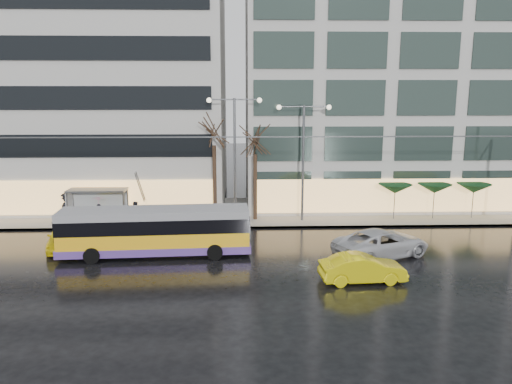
{
  "coord_description": "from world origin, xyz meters",
  "views": [
    {
      "loc": [
        2.34,
        -25.32,
        9.54
      ],
      "look_at": [
        3.35,
        5.0,
        3.47
      ],
      "focal_mm": 35.0,
      "sensor_mm": 36.0,
      "label": 1
    }
  ],
  "objects_px": {
    "trolleybus": "(155,233)",
    "taxi_a": "(65,236)",
    "bus_shelter": "(93,198)",
    "street_lamp_near": "(235,142)"
  },
  "relations": [
    {
      "from": "trolleybus",
      "to": "taxi_a",
      "type": "distance_m",
      "value": 6.18
    },
    {
      "from": "trolleybus",
      "to": "bus_shelter",
      "type": "relative_size",
      "value": 2.67
    },
    {
      "from": "bus_shelter",
      "to": "taxi_a",
      "type": "xyz_separation_m",
      "value": [
        -0.2,
        -5.71,
        -1.17
      ]
    },
    {
      "from": "street_lamp_near",
      "to": "bus_shelter",
      "type": "bearing_deg",
      "value": -179.37
    },
    {
      "from": "bus_shelter",
      "to": "street_lamp_near",
      "type": "height_order",
      "value": "street_lamp_near"
    },
    {
      "from": "taxi_a",
      "to": "street_lamp_near",
      "type": "bearing_deg",
      "value": 16.52
    },
    {
      "from": "street_lamp_near",
      "to": "taxi_a",
      "type": "height_order",
      "value": "street_lamp_near"
    },
    {
      "from": "bus_shelter",
      "to": "street_lamp_near",
      "type": "distance_m",
      "value": 11.14
    },
    {
      "from": "bus_shelter",
      "to": "taxi_a",
      "type": "relative_size",
      "value": 0.91
    },
    {
      "from": "taxi_a",
      "to": "trolleybus",
      "type": "bearing_deg",
      "value": -28.13
    }
  ]
}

